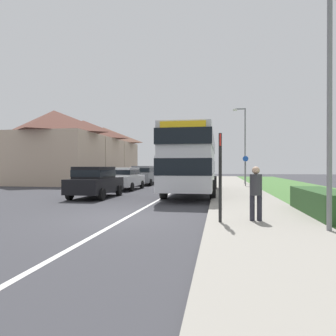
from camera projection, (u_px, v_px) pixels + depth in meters
name	position (u px, v px, depth m)	size (l,w,h in m)	color
ground_plane	(126.00, 218.00, 9.62)	(120.00, 120.00, 0.00)	#38383D
lane_marking_centre	(168.00, 195.00, 17.51)	(0.14, 60.00, 0.01)	silver
pavement_near_side	(244.00, 199.00, 14.83)	(3.20, 68.00, 0.12)	gray
roadside_hedge	(322.00, 204.00, 9.72)	(1.10, 3.97, 0.90)	#2D5128
double_decker_bus	(193.00, 159.00, 17.91)	(2.80, 10.43, 3.70)	#BCBCC1
parked_car_black	(95.00, 181.00, 15.89)	(1.90, 4.09, 1.66)	black
parked_car_white	(125.00, 177.00, 21.40)	(2.01, 4.42, 1.60)	silver
parked_car_grey	(144.00, 175.00, 27.08)	(1.98, 4.49, 1.72)	slate
parked_car_silver	(156.00, 173.00, 32.06)	(1.96, 4.38, 1.74)	#B7B7BC
pedestrian_at_stop	(256.00, 191.00, 8.48)	(0.34, 0.34, 1.67)	#23232D
bus_stop_sign	(220.00, 171.00, 8.29)	(0.09, 0.52, 2.60)	black
cycle_route_sign	(246.00, 170.00, 23.80)	(0.44, 0.08, 2.52)	slate
street_lamp_near	(325.00, 58.00, 7.17)	(1.14, 0.20, 7.49)	slate
street_lamp_mid	(244.00, 141.00, 26.80)	(1.14, 0.20, 6.93)	slate
house_terrace_far_side	(83.00, 151.00, 33.48)	(7.67, 17.98, 6.88)	#C1A88E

